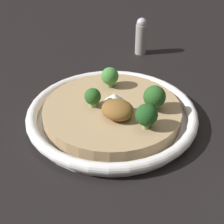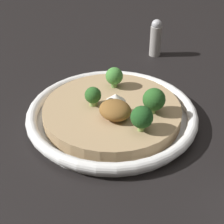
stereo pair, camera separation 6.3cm
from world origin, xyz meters
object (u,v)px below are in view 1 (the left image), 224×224
at_px(broccoli_back_left, 147,115).
at_px(broccoli_right, 93,97).
at_px(broccoli_front_right, 110,76).
at_px(pepper_shaker, 141,36).
at_px(broccoli_front_left, 155,97).
at_px(risotto_bowl, 112,114).

relative_size(broccoli_back_left, broccoli_right, 1.23).
bearing_deg(broccoli_front_right, pepper_shaker, -73.26).
relative_size(broccoli_back_left, broccoli_front_left, 0.93).
distance_m(risotto_bowl, broccoli_front_left, 0.09).
height_order(risotto_bowl, broccoli_right, broccoli_right).
relative_size(risotto_bowl, broccoli_front_right, 7.64).
bearing_deg(pepper_shaker, broccoli_front_right, 106.74).
height_order(broccoli_front_right, broccoli_back_left, broccoli_back_left).
height_order(risotto_bowl, broccoli_front_left, broccoli_front_left).
xyz_separation_m(risotto_bowl, broccoli_front_right, (0.05, -0.06, 0.04)).
height_order(broccoli_back_left, broccoli_front_left, broccoli_front_left).
xyz_separation_m(broccoli_front_right, broccoli_front_left, (-0.11, 0.02, 0.00)).
bearing_deg(broccoli_right, broccoli_front_right, -77.76).
xyz_separation_m(broccoli_front_left, pepper_shaker, (0.18, -0.25, -0.01)).
height_order(risotto_bowl, pepper_shaker, pepper_shaker).
height_order(risotto_bowl, broccoli_back_left, broccoli_back_left).
relative_size(risotto_bowl, broccoli_right, 8.68).
xyz_separation_m(broccoli_front_right, pepper_shaker, (0.07, -0.23, -0.01)).
bearing_deg(pepper_shaker, broccoli_back_left, 122.80).
xyz_separation_m(broccoli_back_left, pepper_shaker, (0.20, -0.31, -0.01)).
distance_m(risotto_bowl, broccoli_front_right, 0.08).
height_order(risotto_bowl, broccoli_front_right, broccoli_front_right).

